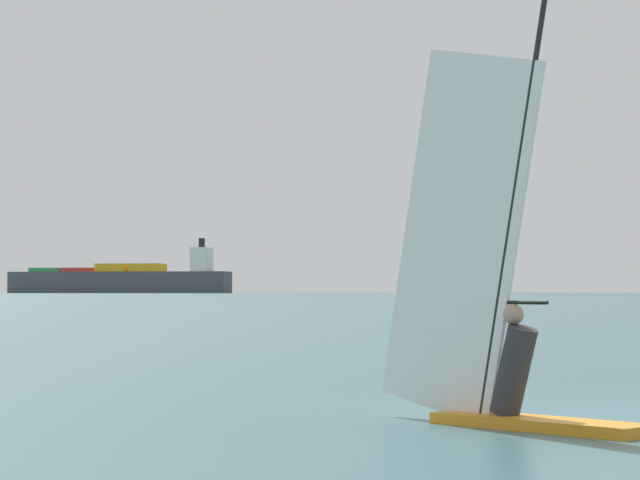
% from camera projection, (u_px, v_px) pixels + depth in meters
% --- Properties ---
extents(ground_plane, '(4000.00, 4000.00, 0.00)m').
position_uv_depth(ground_plane, '(630.00, 412.00, 16.50)').
color(ground_plane, '#386066').
extents(windsurfer, '(2.66, 2.81, 4.55)m').
position_uv_depth(windsurfer, '(494.00, 311.00, 14.94)').
color(windsurfer, orange).
rests_on(windsurfer, ground_plane).
extents(cargo_ship, '(146.52, 47.26, 35.18)m').
position_uv_depth(cargo_ship, '(123.00, 279.00, 911.63)').
color(cargo_ship, '#3F444C').
rests_on(cargo_ship, ground_plane).
extents(distant_headland, '(1042.17, 385.37, 35.10)m').
position_uv_depth(distant_headland, '(189.00, 274.00, 1374.51)').
color(distant_headland, '#756B56').
rests_on(distant_headland, ground_plane).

